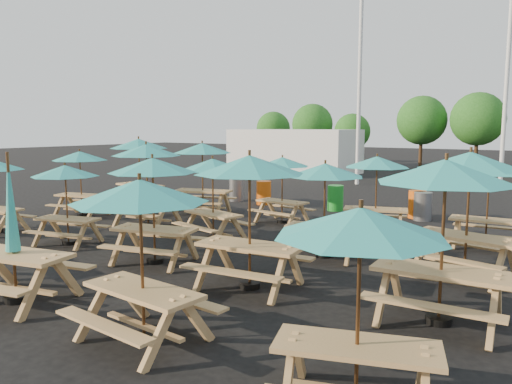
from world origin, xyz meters
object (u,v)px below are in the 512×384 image
Objects in this scene: picnic_unit_7 at (202,153)px; picnic_unit_18 at (470,169)px; waste_bin_4 at (423,206)px; picnic_unit_2 at (80,160)px; waste_bin_1 at (264,193)px; picnic_unit_15 at (377,167)px; picnic_unit_19 at (490,173)px; picnic_unit_13 at (250,174)px; picnic_unit_14 at (325,177)px; waste_bin_3 at (417,204)px; picnic_unit_16 at (360,237)px; picnic_unit_11 at (282,166)px; picnic_unit_12 at (140,202)px; picnic_unit_3 at (139,148)px; picnic_unit_5 at (65,176)px; picnic_unit_6 at (146,156)px; picnic_unit_10 at (213,170)px; waste_bin_2 at (335,198)px; waste_bin_0 at (236,190)px; picnic_unit_8 at (13,241)px; picnic_unit_9 at (153,173)px.

picnic_unit_7 is 0.98× the size of picnic_unit_18.
picnic_unit_2 is at bearing -150.20° from waste_bin_4.
picnic_unit_15 is at bearing -27.21° from waste_bin_1.
picnic_unit_2 is at bearing -171.07° from picnic_unit_19.
picnic_unit_13 reaches higher than picnic_unit_15.
waste_bin_3 is (0.37, 6.15, -1.41)m from picnic_unit_14.
picnic_unit_16 reaches higher than waste_bin_3.
picnic_unit_2 is at bearing 136.10° from picnic_unit_16.
picnic_unit_11 is at bearing 161.61° from picnic_unit_15.
picnic_unit_7 reaches higher than picnic_unit_14.
picnic_unit_12 reaches higher than picnic_unit_11.
picnic_unit_16 is 11.68m from waste_bin_4.
picnic_unit_18 is at bearing -3.90° from picnic_unit_3.
picnic_unit_2 reaches higher than waste_bin_4.
picnic_unit_2 is at bearing 123.29° from picnic_unit_5.
picnic_unit_2 is 0.89× the size of picnic_unit_7.
picnic_unit_6 is 2.77m from picnic_unit_10.
picnic_unit_11 is 3.32m from waste_bin_2.
picnic_unit_13 is (2.75, -5.80, 0.36)m from picnic_unit_11.
picnic_unit_2 is 5.84m from picnic_unit_10.
picnic_unit_11 is at bearing -37.17° from waste_bin_0.
waste_bin_3 is (0.44, 11.67, -1.51)m from picnic_unit_12.
picnic_unit_8 is 9.20m from picnic_unit_15.
picnic_unit_2 is 9.07m from picnic_unit_14.
waste_bin_3 is at bearing 76.82° from picnic_unit_14.
picnic_unit_5 reaches higher than waste_bin_0.
waste_bin_4 is (0.52, 2.86, -1.42)m from picnic_unit_15.
picnic_unit_3 reaches higher than picnic_unit_13.
picnic_unit_16 reaches higher than waste_bin_1.
waste_bin_0 is at bearing 179.06° from waste_bin_4.
picnic_unit_16 reaches higher than picnic_unit_5.
picnic_unit_6 reaches higher than picnic_unit_12.
picnic_unit_14 is 2.41× the size of waste_bin_0.
picnic_unit_13 is at bearing 32.38° from picnic_unit_8.
picnic_unit_9 is at bearing -143.81° from picnic_unit_18.
picnic_unit_18 is at bearing -14.52° from picnic_unit_2.
picnic_unit_14 is at bearing -138.13° from picnic_unit_19.
waste_bin_3 is (5.76, 0.33, 0.00)m from waste_bin_1.
picnic_unit_13 is (-0.09, 2.74, 0.16)m from picnic_unit_12.
picnic_unit_13 is at bearing -29.43° from picnic_unit_10.
picnic_unit_13 is (8.90, -3.07, 0.25)m from picnic_unit_2.
picnic_unit_13 reaches higher than picnic_unit_10.
picnic_unit_6 is 1.15× the size of picnic_unit_19.
picnic_unit_9 is at bearing -38.35° from picnic_unit_2.
picnic_unit_16 is 1.04× the size of picnic_unit_19.
picnic_unit_3 reaches higher than picnic_unit_12.
waste_bin_2 is at bearing 27.22° from picnic_unit_2.
picnic_unit_18 is (-0.03, 5.67, 0.27)m from picnic_unit_16.
picnic_unit_9 is 0.94× the size of picnic_unit_13.
waste_bin_2 is at bearing 53.02° from picnic_unit_5.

